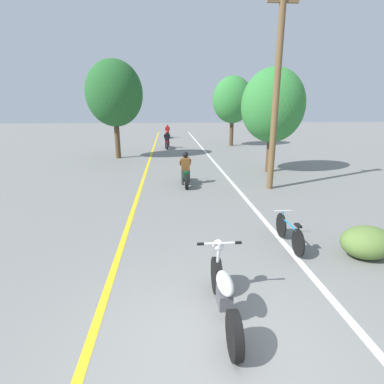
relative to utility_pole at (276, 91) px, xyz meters
The scene contains 13 objects.
ground_plane 9.55m from the utility_pole, 113.17° to the right, with size 120.00×120.00×0.00m, color slate.
lane_stripe_center 7.82m from the utility_pole, 138.50° to the left, with size 0.14×48.00×0.01m, color yellow.
lane_stripe_edge 6.02m from the utility_pole, 105.95° to the left, with size 0.14×48.00×0.01m, color white.
utility_pole is the anchor object (origin of this frame).
roadside_tree_right_near 3.37m from the utility_pole, 72.29° to the left, with size 3.03×2.72×4.95m.
roadside_tree_right_far 13.75m from the utility_pole, 84.60° to the left, with size 3.22×2.90×5.56m.
roadside_tree_left 10.78m from the utility_pole, 131.78° to the left, with size 3.42×3.08×5.90m.
roadside_bush 6.65m from the utility_pole, 88.19° to the right, with size 1.10×0.88×0.70m.
motorcycle_foreground 8.70m from the utility_pole, 113.59° to the right, with size 0.73×2.07×1.04m.
motorcycle_rider_lead 4.67m from the utility_pole, 165.59° to the left, with size 0.50×1.96×1.39m.
motorcycle_rider_mid 13.41m from the utility_pole, 108.18° to the left, with size 0.50×2.11×1.38m.
motorcycle_rider_far 21.38m from the utility_pole, 100.95° to the left, with size 0.50×1.93×1.37m.
bicycle_parked 6.20m from the utility_pole, 103.90° to the right, with size 0.44×1.62×0.72m.
Camera 1 is at (-0.57, -3.20, 3.15)m, focal length 28.00 mm.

